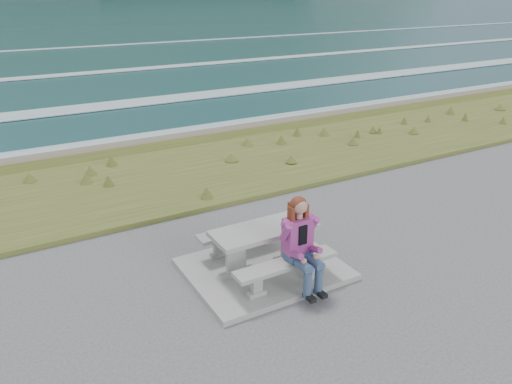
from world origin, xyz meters
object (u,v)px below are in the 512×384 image
picnic_table (264,237)px  seated_woman (303,256)px  bench_seaward (244,232)px  bench_landward (286,267)px

picnic_table → seated_woman: seated_woman is taller
picnic_table → bench_seaward: bearing=90.0°
picnic_table → bench_seaward: size_ratio=1.00×
bench_seaward → seated_woman: bearing=-81.9°
picnic_table → seated_woman: size_ratio=1.18×
picnic_table → bench_landward: picnic_table is taller
bench_landward → seated_woman: size_ratio=1.18×
bench_seaward → seated_woman: 1.57m
bench_seaward → seated_woman: (0.22, -1.55, 0.21)m
picnic_table → bench_seaward: picnic_table is taller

